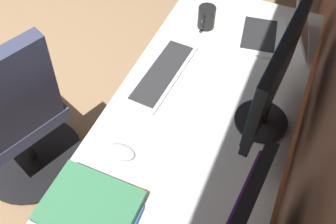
{
  "coord_description": "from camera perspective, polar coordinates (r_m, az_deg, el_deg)",
  "views": [
    {
      "loc": [
        0.65,
        2.0,
        1.84
      ],
      "look_at": [
        0.02,
        1.73,
        0.95
      ],
      "focal_mm": 38.55,
      "sensor_mm": 36.0,
      "label": 1
    }
  ],
  "objects": [
    {
      "name": "desk",
      "position": [
        1.35,
        1.97,
        -8.09
      ],
      "size": [
        2.0,
        0.7,
        0.73
      ],
      "color": "white",
      "rests_on": "ground"
    },
    {
      "name": "monitor_primary",
      "position": [
        1.23,
        16.58,
        5.32
      ],
      "size": [
        0.49,
        0.2,
        0.43
      ],
      "color": "black",
      "rests_on": "desk"
    },
    {
      "name": "laptop_leftmost",
      "position": [
        1.72,
        16.66,
        12.28
      ],
      "size": [
        0.33,
        0.37,
        0.22
      ],
      "color": "white",
      "rests_on": "desk"
    },
    {
      "name": "keyboard_main",
      "position": [
        1.52,
        -0.9,
        6.13
      ],
      "size": [
        0.43,
        0.16,
        0.02
      ],
      "color": "silver",
      "rests_on": "desk"
    },
    {
      "name": "mouse_spare",
      "position": [
        1.29,
        -7.42,
        -6.25
      ],
      "size": [
        0.06,
        0.1,
        0.03
      ],
      "primitive_type": "ellipsoid",
      "color": "silver",
      "rests_on": "desk"
    },
    {
      "name": "book_stack_near",
      "position": [
        1.17,
        -11.75,
        -15.16
      ],
      "size": [
        0.24,
        0.29,
        0.09
      ],
      "color": "#38669E",
      "rests_on": "desk"
    },
    {
      "name": "coffee_mug",
      "position": [
        1.73,
        6.08,
        14.63
      ],
      "size": [
        0.12,
        0.08,
        0.1
      ],
      "color": "black",
      "rests_on": "desk"
    },
    {
      "name": "office_chair",
      "position": [
        1.85,
        -22.96,
        -1.66
      ],
      "size": [
        0.56,
        0.61,
        0.97
      ],
      "color": "#383D56",
      "rests_on": "ground"
    }
  ]
}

